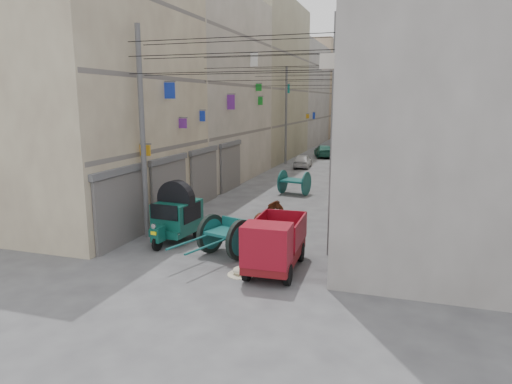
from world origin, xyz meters
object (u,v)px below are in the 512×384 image
at_px(auto_rickshaw, 176,214).
at_px(feed_sack, 241,271).
at_px(mini_truck, 273,248).
at_px(distant_car_grey, 344,153).
at_px(distant_car_white, 303,161).
at_px(distant_car_green, 324,151).
at_px(second_cart, 294,182).
at_px(tonga_cart, 225,236).
at_px(horse, 267,222).

height_order(auto_rickshaw, feed_sack, auto_rickshaw).
xyz_separation_m(mini_truck, feed_sack, (-0.91, -0.32, -0.72)).
distance_m(mini_truck, feed_sack, 1.21).
bearing_deg(auto_rickshaw, distant_car_grey, 89.18).
distance_m(mini_truck, distant_car_white, 23.21).
height_order(distant_car_grey, distant_car_green, distant_car_green).
bearing_deg(auto_rickshaw, second_cart, 82.38).
xyz_separation_m(second_cart, distant_car_white, (-1.83, 10.71, -0.19)).
height_order(auto_rickshaw, distant_car_white, auto_rickshaw).
xyz_separation_m(auto_rickshaw, tonga_cart, (2.39, -1.07, -0.33)).
relative_size(feed_sack, distant_car_grey, 0.16).
height_order(second_cart, distant_car_grey, second_cart).
height_order(auto_rickshaw, distant_car_grey, auto_rickshaw).
xyz_separation_m(tonga_cart, feed_sack, (1.11, -1.46, -0.59)).
height_order(mini_truck, second_cart, mini_truck).
bearing_deg(auto_rickshaw, horse, 24.75).
bearing_deg(mini_truck, distant_car_white, 97.65).
bearing_deg(horse, second_cart, -79.37).
distance_m(distant_car_white, distant_car_grey, 7.21).
bearing_deg(auto_rickshaw, feed_sack, -30.79).
relative_size(tonga_cart, horse, 1.91).
distance_m(tonga_cart, distant_car_grey, 28.51).
distance_m(tonga_cart, horse, 2.38).
height_order(mini_truck, distant_car_green, mini_truck).
bearing_deg(feed_sack, tonga_cart, 127.10).
relative_size(distant_car_grey, distant_car_green, 0.87).
bearing_deg(feed_sack, horse, 94.10).
relative_size(horse, distant_car_white, 0.55).
bearing_deg(mini_truck, feed_sack, -162.95).
relative_size(mini_truck, feed_sack, 6.12).
distance_m(distant_car_white, distant_car_green, 7.39).
bearing_deg(distant_car_green, distant_car_grey, 147.49).
xyz_separation_m(mini_truck, second_cart, (-2.18, 12.15, -0.13)).
height_order(tonga_cart, mini_truck, mini_truck).
relative_size(feed_sack, distant_car_green, 0.14).
relative_size(second_cart, feed_sack, 3.32).
xyz_separation_m(horse, distant_car_grey, (-0.42, 26.28, -0.17)).
xyz_separation_m(auto_rickshaw, mini_truck, (4.42, -2.21, -0.19)).
bearing_deg(distant_car_green, tonga_cart, 77.12).
xyz_separation_m(second_cart, feed_sack, (1.27, -12.47, -0.59)).
height_order(tonga_cart, distant_car_green, tonga_cart).
height_order(second_cart, feed_sack, second_cart).
relative_size(tonga_cart, mini_truck, 1.01).
bearing_deg(auto_rickshaw, distant_car_white, 93.92).
height_order(mini_truck, feed_sack, mini_truck).
bearing_deg(feed_sack, second_cart, 95.79).
relative_size(auto_rickshaw, feed_sack, 4.90).
height_order(tonga_cart, feed_sack, tonga_cart).
bearing_deg(feed_sack, distant_car_green, 94.95).
height_order(horse, distant_car_grey, horse).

